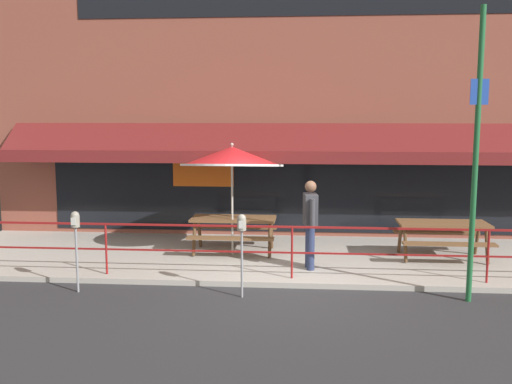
{
  "coord_description": "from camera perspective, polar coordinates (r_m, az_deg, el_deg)",
  "views": [
    {
      "loc": [
        0.16,
        -9.79,
        3.07
      ],
      "look_at": [
        -0.76,
        1.6,
        1.5
      ],
      "focal_mm": 40.0,
      "sensor_mm": 36.0,
      "label": 1
    }
  ],
  "objects": [
    {
      "name": "restaurant_building",
      "position": [
        14.06,
        4.04,
        12.65
      ],
      "size": [
        15.0,
        1.6,
        8.58
      ],
      "color": "brown",
      "rests_on": "ground"
    },
    {
      "name": "parking_meter_far",
      "position": [
        9.48,
        -1.44,
        -3.86
      ],
      "size": [
        0.15,
        0.16,
        1.42
      ],
      "color": "gray",
      "rests_on": "ground"
    },
    {
      "name": "picnic_table_centre",
      "position": [
        12.34,
        18.16,
        -3.62
      ],
      "size": [
        1.8,
        1.42,
        0.76
      ],
      "color": "brown",
      "rests_on": "patio_deck"
    },
    {
      "name": "picnic_table_left",
      "position": [
        12.26,
        -2.26,
        -3.3
      ],
      "size": [
        1.8,
        1.42,
        0.76
      ],
      "color": "brown",
      "rests_on": "patio_deck"
    },
    {
      "name": "patio_umbrella_left",
      "position": [
        11.85,
        -2.42,
        3.51
      ],
      "size": [
        2.14,
        2.14,
        2.4
      ],
      "color": "#B7B2A8",
      "rests_on": "patio_deck"
    },
    {
      "name": "ground_plane",
      "position": [
        10.26,
        3.56,
        -9.6
      ],
      "size": [
        120.0,
        120.0,
        0.0
      ],
      "primitive_type": "plane",
      "color": "#2D2D30"
    },
    {
      "name": "patio_deck",
      "position": [
        12.17,
        3.74,
        -6.56
      ],
      "size": [
        15.0,
        4.0,
        0.1
      ],
      "primitive_type": "cube",
      "color": "#ADA89E",
      "rests_on": "ground"
    },
    {
      "name": "patio_railing",
      "position": [
        10.34,
        3.63,
        -4.88
      ],
      "size": [
        13.84,
        0.04,
        0.97
      ],
      "color": "maroon",
      "rests_on": "patio_deck"
    },
    {
      "name": "parking_meter_near",
      "position": [
        10.23,
        -17.61,
        -3.36
      ],
      "size": [
        0.15,
        0.16,
        1.42
      ],
      "color": "gray",
      "rests_on": "ground"
    },
    {
      "name": "pedestrian_walking",
      "position": [
        10.96,
        5.44,
        -2.79
      ],
      "size": [
        0.29,
        0.62,
        1.71
      ],
      "color": "navy",
      "rests_on": "patio_deck"
    },
    {
      "name": "street_sign_pole",
      "position": [
        9.76,
        21.13,
        3.53
      ],
      "size": [
        0.28,
        0.09,
        4.74
      ],
      "color": "#1E6033",
      "rests_on": "ground"
    }
  ]
}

